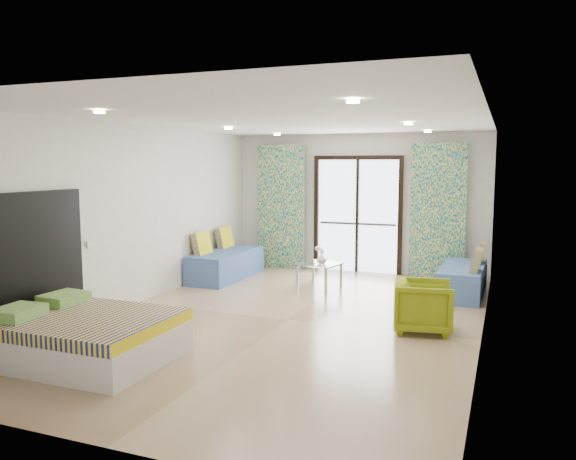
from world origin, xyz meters
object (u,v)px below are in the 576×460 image
(daybed_left, at_px, (225,263))
(coffee_table, at_px, (319,266))
(armchair, at_px, (423,304))
(bed, at_px, (87,336))
(daybed_right, at_px, (463,279))

(daybed_left, bearing_deg, coffee_table, -3.26)
(coffee_table, xyz_separation_m, armchair, (2.03, -1.94, -0.01))
(bed, xyz_separation_m, armchair, (3.26, 2.38, 0.11))
(bed, bearing_deg, daybed_left, 98.23)
(bed, relative_size, daybed_left, 0.95)
(daybed_left, relative_size, armchair, 2.57)
(bed, xyz_separation_m, coffee_table, (1.24, 4.32, 0.12))
(armchair, bearing_deg, bed, 116.44)
(bed, height_order, coffee_table, coffee_table)
(daybed_right, xyz_separation_m, coffee_table, (-2.35, -0.35, 0.11))
(daybed_left, xyz_separation_m, armchair, (3.91, -2.06, 0.08))
(bed, xyz_separation_m, daybed_right, (3.59, 4.67, 0.01))
(daybed_right, xyz_separation_m, armchair, (-0.33, -2.29, 0.10))
(daybed_left, distance_m, coffee_table, 1.89)
(coffee_table, relative_size, armchair, 1.03)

